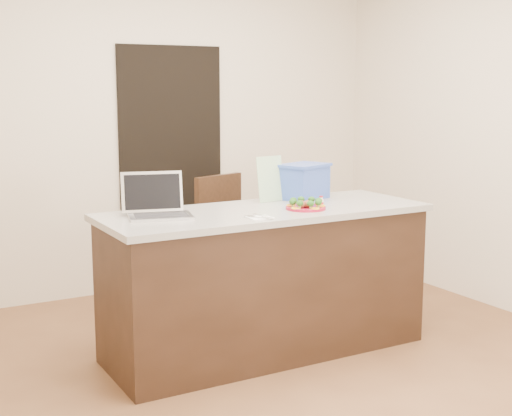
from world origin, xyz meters
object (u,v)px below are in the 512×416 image
blue_box (304,181)px  chair (226,236)px  plate (306,208)px  laptop (157,204)px  yogurt_bottle (321,202)px  napkin (260,218)px  island (265,280)px

blue_box → chair: blue_box is taller
plate → laptop: (-0.89, 0.23, 0.06)m
yogurt_bottle → napkin: bearing=-164.3°
laptop → napkin: bearing=-20.4°
laptop → chair: bearing=56.4°
yogurt_bottle → chair: size_ratio=0.07×
plate → chair: 1.01m
chair → blue_box: bearing=-82.9°
yogurt_bottle → laptop: bearing=168.9°
yogurt_bottle → laptop: size_ratio=0.17×
napkin → blue_box: bearing=37.9°
napkin → yogurt_bottle: (0.53, 0.15, 0.03)m
island → blue_box: bearing=27.8°
yogurt_bottle → plate: bearing=-168.7°
plate → blue_box: 0.43m
plate → blue_box: bearing=58.6°
island → yogurt_bottle: (0.34, -0.10, 0.49)m
plate → laptop: laptop is taller
napkin → blue_box: size_ratio=0.34×
yogurt_bottle → blue_box: 0.35m
plate → laptop: 0.92m
island → plate: plate is taller
plate → napkin: size_ratio=1.87×
island → yogurt_bottle: size_ratio=29.98×
yogurt_bottle → blue_box: (0.08, 0.33, 0.09)m
plate → yogurt_bottle: yogurt_bottle is taller
yogurt_bottle → laptop: (-1.02, 0.20, 0.04)m
napkin → laptop: (-0.49, 0.35, 0.07)m
chair → laptop: bearing=-157.9°
napkin → yogurt_bottle: 0.55m
napkin → chair: bearing=73.2°
blue_box → island: bearing=-172.8°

